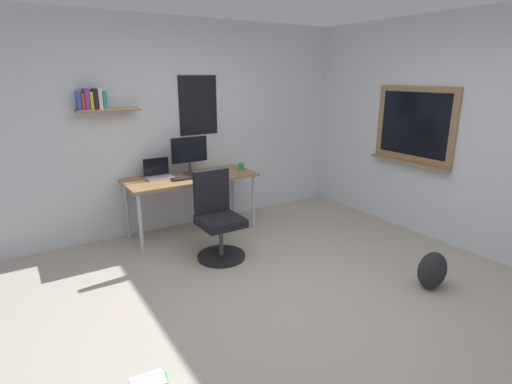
{
  "coord_description": "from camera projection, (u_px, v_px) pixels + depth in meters",
  "views": [
    {
      "loc": [
        -1.86,
        -2.39,
        1.93
      ],
      "look_at": [
        0.1,
        0.71,
        0.85
      ],
      "focal_mm": 28.08,
      "sensor_mm": 36.0,
      "label": 1
    }
  ],
  "objects": [
    {
      "name": "keyboard",
      "position": [
        188.0,
        178.0,
        4.77
      ],
      "size": [
        0.37,
        0.13,
        0.02
      ],
      "primitive_type": "cube",
      "color": "black",
      "rests_on": "desk"
    },
    {
      "name": "computer_mouse",
      "position": [
        209.0,
        174.0,
        4.91
      ],
      "size": [
        0.1,
        0.06,
        0.03
      ],
      "primitive_type": "ellipsoid",
      "color": "#262628",
      "rests_on": "desk"
    },
    {
      "name": "wall_right",
      "position": [
        472.0,
        135.0,
        4.34
      ],
      "size": [
        0.22,
        5.0,
        2.6
      ],
      "color": "silver",
      "rests_on": "ground"
    },
    {
      "name": "coffee_mug",
      "position": [
        241.0,
        166.0,
        5.19
      ],
      "size": [
        0.08,
        0.08,
        0.09
      ],
      "primitive_type": "cylinder",
      "color": "#338C4C",
      "rests_on": "desk"
    },
    {
      "name": "monitor_primary",
      "position": [
        189.0,
        153.0,
        4.91
      ],
      "size": [
        0.46,
        0.17,
        0.46
      ],
      "color": "#38383D",
      "rests_on": "desk"
    },
    {
      "name": "wall_back",
      "position": [
        176.0,
        126.0,
        5.05
      ],
      "size": [
        5.0,
        0.3,
        2.6
      ],
      "color": "silver",
      "rests_on": "ground"
    },
    {
      "name": "backpack",
      "position": [
        432.0,
        270.0,
        3.73
      ],
      "size": [
        0.32,
        0.22,
        0.36
      ],
      "primitive_type": "ellipsoid",
      "color": "#232328",
      "rests_on": "ground"
    },
    {
      "name": "laptop",
      "position": [
        158.0,
        173.0,
        4.81
      ],
      "size": [
        0.31,
        0.21,
        0.23
      ],
      "color": "#ADAFB5",
      "rests_on": "desk"
    },
    {
      "name": "office_chair",
      "position": [
        218.0,
        221.0,
        4.32
      ],
      "size": [
        0.52,
        0.52,
        0.95
      ],
      "color": "black",
      "rests_on": "ground"
    },
    {
      "name": "desk",
      "position": [
        191.0,
        182.0,
        4.9
      ],
      "size": [
        1.58,
        0.66,
        0.74
      ],
      "color": "#997047",
      "rests_on": "ground"
    },
    {
      "name": "ground_plane",
      "position": [
        291.0,
        308.0,
        3.44
      ],
      "size": [
        5.2,
        5.2,
        0.0
      ],
      "primitive_type": "plane",
      "color": "#ADA393",
      "rests_on": "ground"
    }
  ]
}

